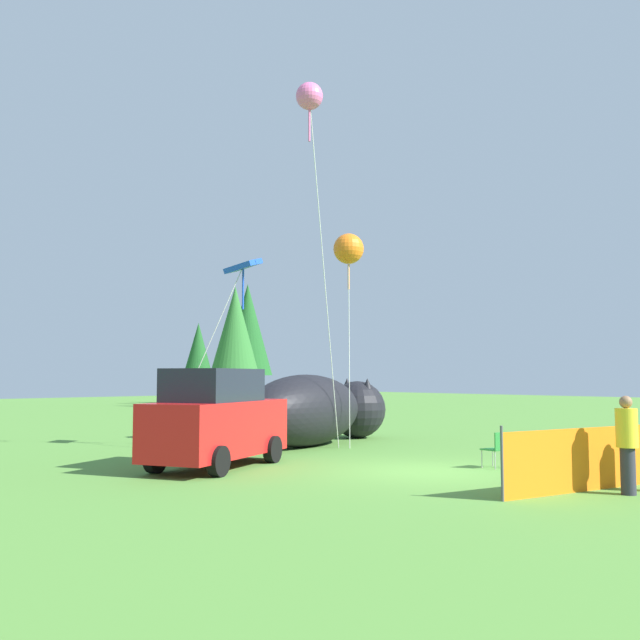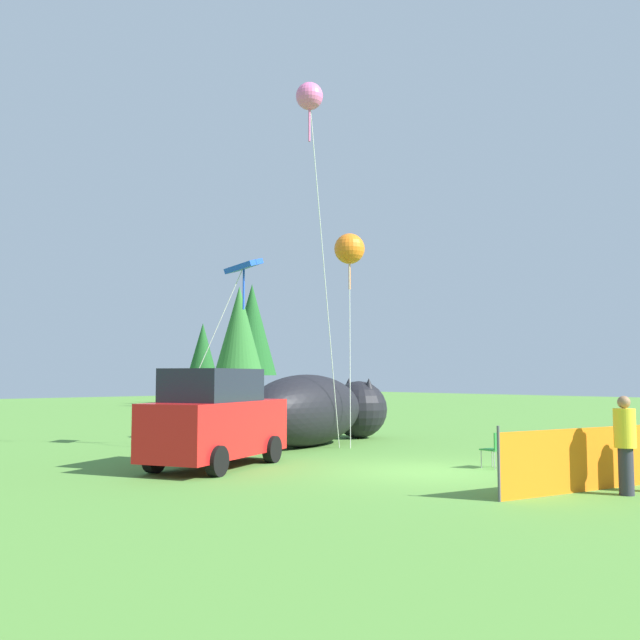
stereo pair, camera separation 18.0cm
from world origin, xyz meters
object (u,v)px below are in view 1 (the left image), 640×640
Objects in this scene: folding_chair at (497,447)px; spectator_in_black_shirt at (627,440)px; inflatable_cat at (317,412)px; kite_blue_box at (242,269)px; kite_orange_flower at (349,249)px; parked_car at (217,419)px; kite_pink_octopus at (310,99)px.

folding_chair is 0.47× the size of spectator_in_black_shirt.
kite_blue_box is at bearing 156.70° from inflatable_cat.
inflatable_cat is at bearing 117.06° from kite_orange_flower.
parked_car reaches higher than folding_chair.
kite_pink_octopus is at bearing -19.29° from parked_car.
parked_car is at bearing -171.88° from inflatable_cat.
parked_car is 2.57× the size of spectator_in_black_shirt.
kite_pink_octopus is (-2.84, -1.31, 3.75)m from kite_orange_flower.
parked_car reaches higher than inflatable_cat.
kite_pink_octopus reaches higher than kite_blue_box.
inflatable_cat is at bearing 78.23° from spectator_in_black_shirt.
parked_car reaches higher than spectator_in_black_shirt.
inflatable_cat is 5.26m from kite_orange_flower.
kite_orange_flower reaches higher than spectator_in_black_shirt.
folding_chair is at bearing -113.35° from inflatable_cat.
kite_orange_flower is 0.64× the size of kite_pink_octopus.
kite_pink_octopus is (-0.10, 8.62, 8.94)m from spectator_in_black_shirt.
kite_blue_box is (-0.49, 11.19, 4.37)m from spectator_in_black_shirt.
folding_chair is at bearing -72.44° from kite_pink_octopus.
kite_blue_box is at bearing 20.08° from folding_chair.
kite_orange_flower is 3.57m from kite_blue_box.
inflatable_cat is 1.26× the size of kite_blue_box.
kite_pink_octopus is at bearing -153.14° from inflatable_cat.
spectator_in_black_shirt is at bearing -87.51° from kite_blue_box.
spectator_in_black_shirt is 12.02m from kite_blue_box.
kite_orange_flower is (1.30, 6.20, 5.67)m from folding_chair.
folding_chair is 0.13× the size of kite_orange_flower.
spectator_in_black_shirt is (3.36, -8.27, -0.15)m from parked_car.
parked_car is 0.81× the size of kite_blue_box.
inflatable_cat is 9.49m from kite_pink_octopus.
parked_car is at bearing 52.23° from folding_chair.
kite_blue_box reaches higher than parked_car.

